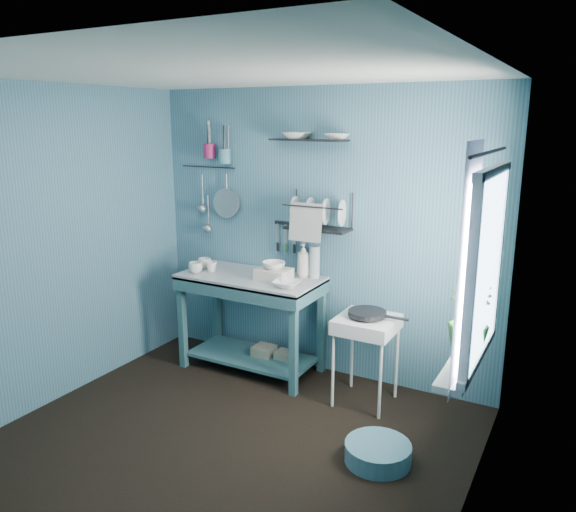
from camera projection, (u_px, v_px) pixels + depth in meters
The scene contains 36 objects.
floor at pixel (223, 447), 3.91m from camera, with size 3.20×3.20×0.00m, color black.
ceiling at pixel (211, 72), 3.32m from camera, with size 3.20×3.20×0.00m, color silver.
wall_back at pixel (319, 234), 4.89m from camera, with size 3.20×3.20×0.00m, color #3E6B80.
wall_front at pixel (6, 360), 2.34m from camera, with size 3.20×3.20×0.00m, color #3E6B80.
wall_left at pixel (50, 248), 4.37m from camera, with size 3.00×3.00×0.00m, color #3E6B80.
wall_right at pixel (473, 316), 2.86m from camera, with size 3.00×3.00×0.00m, color #3E6B80.
work_counter at pixel (251, 323), 5.05m from camera, with size 1.25×0.62×0.89m, color #2D595F.
mug_left at pixel (196, 268), 5.02m from camera, with size 0.12×0.12×0.10m, color white.
mug_mid at pixel (211, 267), 5.06m from camera, with size 0.10×0.10×0.09m, color white.
mug_right at pixel (205, 263), 5.17m from camera, with size 0.12×0.12×0.10m, color white.
wash_tub at pixel (274, 274), 4.80m from camera, with size 0.28×0.22×0.10m, color beige.
tub_bowl at pixel (274, 265), 4.78m from camera, with size 0.20×0.20×0.06m, color white.
soap_bottle at pixel (303, 260), 4.88m from camera, with size 0.12×0.12×0.30m, color beige.
water_bottle at pixel (315, 262), 4.85m from camera, with size 0.09×0.09×0.28m, color #A3B1B5.
counter_bowl at pixel (287, 284), 4.60m from camera, with size 0.22×0.22×0.05m, color white.
hotplate_stand at pixel (365, 360), 4.46m from camera, with size 0.45×0.45×0.72m, color silver.
frying_pan at pixel (367, 313), 4.37m from camera, with size 0.30×0.30×0.04m, color black.
knife_strip at pixel (291, 224), 4.97m from camera, with size 0.32×0.02×0.03m, color black.
dish_rack at pixel (318, 211), 4.70m from camera, with size 0.55×0.24×0.32m, color black.
upper_shelf at pixel (308, 140), 4.64m from camera, with size 0.70×0.18×0.01m, color black.
shelf_bowl_left at pixel (297, 144), 4.70m from camera, with size 0.22×0.22×0.06m, color white.
shelf_bowl_right at pixel (337, 145), 4.53m from camera, with size 0.20×0.20×0.05m, color white.
utensil_cup_magenta at pixel (210, 151), 5.17m from camera, with size 0.11×0.11×0.13m, color #A61E58.
utensil_cup_teal at pixel (225, 156), 5.10m from camera, with size 0.11×0.11×0.13m, color teal.
colander at pixel (226, 203), 5.24m from camera, with size 0.28×0.28×0.03m, color #95989C.
ladle_outer at pixel (202, 191), 5.35m from camera, with size 0.01×0.01×0.30m, color #95989C.
ladle_inner at pixel (208, 210), 5.37m from camera, with size 0.01×0.01×0.30m, color #95989C.
hook_rail at pixel (208, 167), 5.28m from camera, with size 0.01×0.01×0.60m, color black.
window_glass at pixel (488, 267), 3.22m from camera, with size 1.10×1.10×0.00m, color white.
windowsill at pixel (465, 360), 3.40m from camera, with size 0.16×0.95×0.04m, color silver.
curtain at pixel (466, 269), 2.98m from camera, with size 1.35×1.35×0.00m, color white.
curtain_rod at pixel (490, 152), 3.08m from camera, with size 0.02×0.02×1.05m, color black.
potted_plant at pixel (469, 318), 3.41m from camera, with size 0.25×0.25×0.44m, color #2D702F.
storage_tin_large at pixel (264, 357), 5.12m from camera, with size 0.18×0.18×0.22m, color gray.
storage_tin_small at pixel (285, 362), 5.06m from camera, with size 0.15×0.15×0.20m, color gray.
floor_basin at pixel (378, 453), 3.74m from camera, with size 0.44×0.44×0.13m, color teal.
Camera 1 is at (2.08, -2.83, 2.22)m, focal length 35.00 mm.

